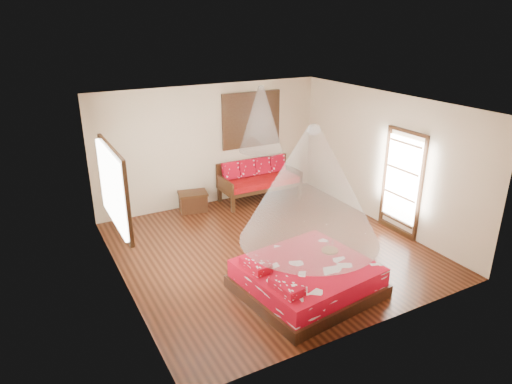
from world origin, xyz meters
TOP-DOWN VIEW (x-y plane):
  - room at (0.00, 0.00)m, footprint 5.54×5.54m
  - bed at (-0.22, -1.56)m, footprint 2.24×2.08m
  - daybed at (1.05, 2.39)m, footprint 1.93×0.86m
  - storage_chest at (-0.62, 2.45)m, footprint 0.72×0.58m
  - shutter_panel at (1.05, 2.72)m, footprint 1.52×0.06m
  - window_left at (-2.71, 0.20)m, footprint 0.10×1.74m
  - glazed_door at (2.72, -0.60)m, footprint 0.08×1.02m
  - wine_tray at (0.38, -1.37)m, footprint 0.28×0.28m
  - mosquito_net_main at (-0.20, -1.55)m, footprint 2.17×2.17m
  - mosquito_net_daybed at (1.05, 2.25)m, footprint 1.02×1.02m

SIDE VIEW (x-z plane):
  - storage_chest at x=-0.62m, z-range 0.00..0.45m
  - bed at x=-0.22m, z-range -0.07..0.57m
  - daybed at x=1.05m, z-range 0.04..1.01m
  - wine_tray at x=0.38m, z-range 0.45..0.67m
  - glazed_door at x=2.72m, z-range -0.01..2.15m
  - room at x=0.00m, z-range -0.02..2.82m
  - window_left at x=-2.71m, z-range 1.03..2.37m
  - mosquito_net_main at x=-0.20m, z-range 0.95..2.75m
  - shutter_panel at x=1.05m, z-range 1.24..2.56m
  - mosquito_net_daybed at x=1.05m, z-range 1.25..2.75m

